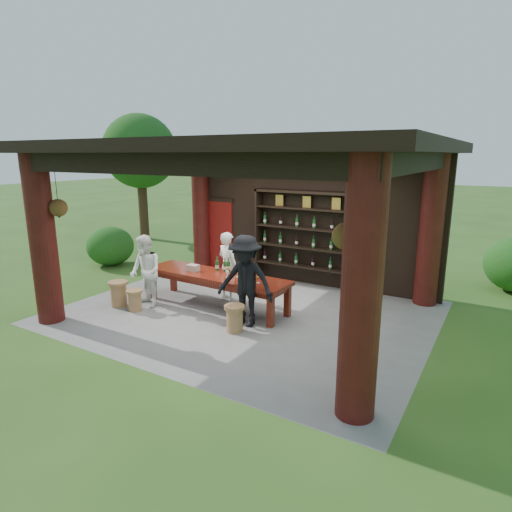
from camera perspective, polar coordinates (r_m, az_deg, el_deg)
The scene contains 15 objects.
ground at distance 9.18m, azimuth -1.29°, elevation -7.50°, with size 90.00×90.00×0.00m, color #2D5119.
pavilion at distance 9.03m, azimuth 0.02°, elevation 6.11°, with size 7.50×6.00×3.60m.
wine_shelf at distance 10.84m, azimuth 6.56°, elevation 2.30°, with size 2.74×0.42×2.41m.
tasting_table at distance 9.35m, azimuth -5.37°, elevation -3.07°, with size 3.46×1.00×0.75m.
stool_near_left at distance 9.56m, azimuth -15.86°, elevation -5.62°, with size 0.35×0.35×0.46m.
stool_near_right at distance 8.15m, azimuth -2.87°, elevation -8.23°, with size 0.39×0.39×0.52m.
stool_far_left at distance 9.92m, azimuth -17.86°, elevation -4.73°, with size 0.43×0.43×0.57m.
host at distance 9.80m, azimuth -3.78°, elevation -1.33°, with size 0.58×0.38×1.58m, color white.
guest_woman at distance 9.62m, azimuth -14.51°, elevation -1.99°, with size 0.77×0.60×1.59m, color white.
guest_man at distance 8.24m, azimuth -1.44°, elevation -3.37°, with size 1.16×0.67×1.80m, color black.
table_bottles at distance 9.50m, azimuth -4.36°, elevation -1.09°, with size 0.35×0.14×0.31m.
table_glasses at distance 8.94m, azimuth -2.11°, elevation -2.52°, with size 1.00×0.34×0.15m.
napkin_basket at distance 9.60m, azimuth -8.39°, elevation -1.57°, with size 0.26×0.18×0.14m, color #BF6672.
shrubs at distance 9.07m, azimuth 21.79°, elevation -5.19°, with size 15.20×9.56×1.36m.
trees at distance 8.87m, azimuth 24.21°, elevation 12.85°, with size 20.40×10.11×4.80m.
Camera 1 is at (4.57, -7.26, 3.27)m, focal length 30.00 mm.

